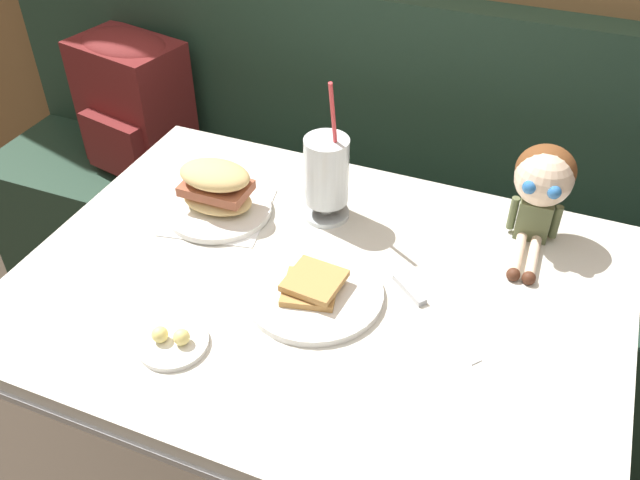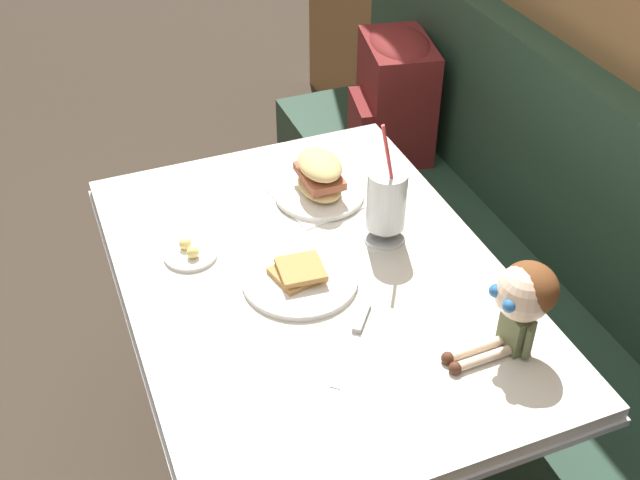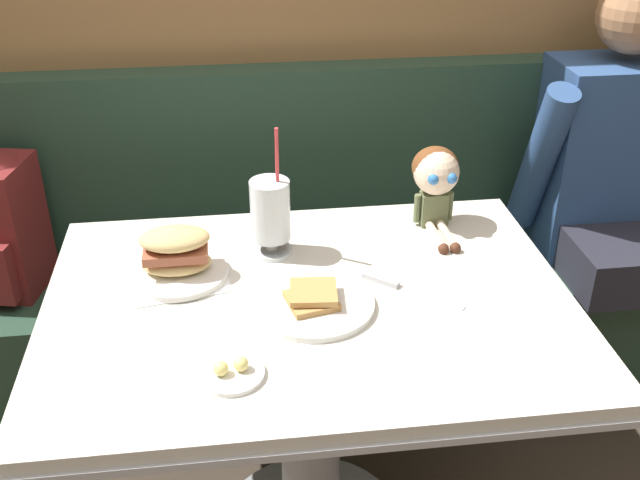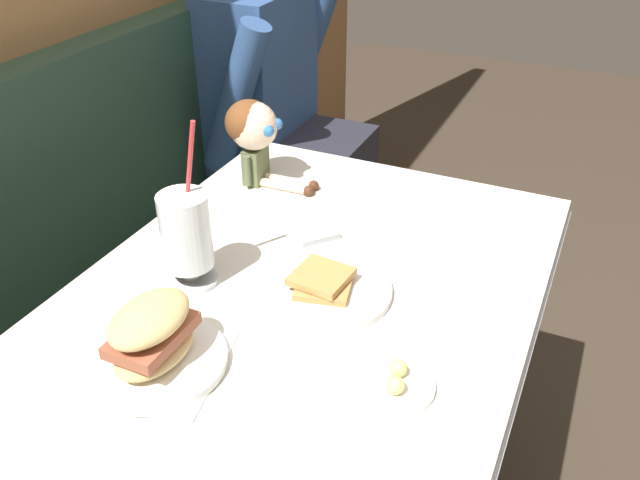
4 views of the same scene
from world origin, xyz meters
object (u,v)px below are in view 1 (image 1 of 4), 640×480
(butter_saucer, at_px, (172,341))
(butter_knife, at_px, (420,301))
(backpack, at_px, (132,99))
(milkshake_glass, at_px, (326,175))
(sandwich_plate, at_px, (217,194))
(seated_doll, at_px, (543,182))
(toast_plate, at_px, (314,291))

(butter_saucer, xyz_separation_m, butter_knife, (0.35, 0.25, -0.00))
(backpack, bearing_deg, butter_saucer, -51.36)
(butter_knife, xyz_separation_m, backpack, (-1.02, 0.58, -0.09))
(milkshake_glass, relative_size, backpack, 0.78)
(sandwich_plate, bearing_deg, butter_knife, -12.43)
(milkshake_glass, distance_m, backpack, 0.89)
(seated_doll, bearing_deg, toast_plate, -135.97)
(seated_doll, bearing_deg, sandwich_plate, -164.87)
(milkshake_glass, xyz_separation_m, seated_doll, (0.40, 0.09, 0.03))
(toast_plate, height_order, sandwich_plate, sandwich_plate)
(milkshake_glass, relative_size, seated_doll, 1.44)
(milkshake_glass, relative_size, sandwich_plate, 1.34)
(butter_saucer, relative_size, butter_knife, 0.62)
(sandwich_plate, height_order, butter_saucer, sandwich_plate)
(milkshake_glass, height_order, backpack, milkshake_glass)
(milkshake_glass, bearing_deg, toast_plate, -73.49)
(butter_saucer, distance_m, butter_knife, 0.43)
(butter_knife, bearing_deg, sandwich_plate, 167.57)
(sandwich_plate, relative_size, butter_saucer, 1.96)
(milkshake_glass, xyz_separation_m, butter_knife, (0.25, -0.18, -0.10))
(butter_saucer, relative_size, backpack, 0.30)
(backpack, bearing_deg, milkshake_glass, -27.74)
(butter_knife, xyz_separation_m, seated_doll, (0.15, 0.27, 0.12))
(milkshake_glass, distance_m, butter_knife, 0.32)
(sandwich_plate, height_order, seated_doll, seated_doll)
(seated_doll, bearing_deg, backpack, 164.91)
(butter_saucer, xyz_separation_m, seated_doll, (0.50, 0.52, 0.12))
(toast_plate, distance_m, butter_saucer, 0.26)
(seated_doll, relative_size, backpack, 0.54)
(sandwich_plate, height_order, butter_knife, sandwich_plate)
(milkshake_glass, relative_size, butter_saucer, 2.62)
(milkshake_glass, height_order, butter_saucer, milkshake_glass)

